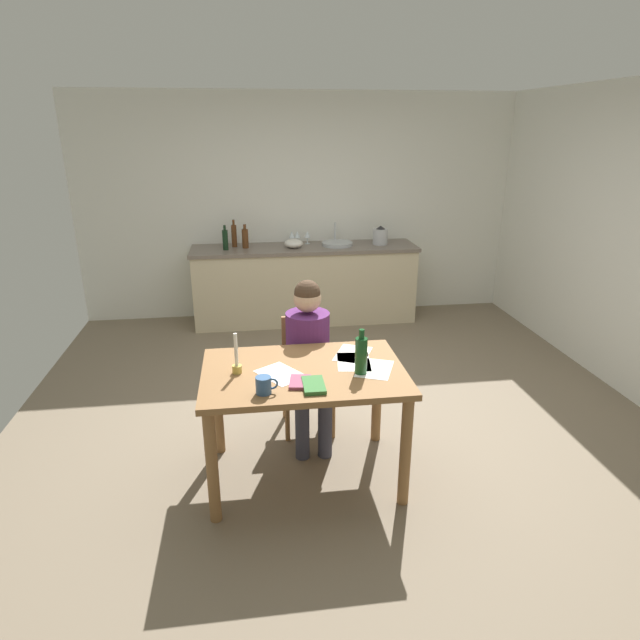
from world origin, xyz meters
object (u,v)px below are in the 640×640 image
at_px(chair_at_table, 307,368).
at_px(stovetop_kettle, 380,236).
at_px(dining_table, 304,387).
at_px(person_seated, 309,351).
at_px(coffee_mug, 264,385).
at_px(wine_glass_back_left, 292,235).
at_px(wine_glass_near_sink, 307,235).
at_px(book_magazine, 314,385).
at_px(sink_unit, 337,243).
at_px(wine_glass_by_kettle, 297,235).
at_px(bottle_oil, 225,239).
at_px(candlestick, 237,362).
at_px(book_cookery, 300,382).
at_px(bottle_wine_red, 245,238).
at_px(mixing_bowl, 294,243).
at_px(wine_bottle_on_table, 362,355).
at_px(bottle_vinegar, 234,235).

height_order(chair_at_table, stovetop_kettle, stovetop_kettle).
xyz_separation_m(dining_table, person_seated, (0.09, 0.52, 0.02)).
bearing_deg(coffee_mug, wine_glass_back_left, 82.36).
distance_m(person_seated, wine_glass_near_sink, 2.74).
bearing_deg(book_magazine, wine_glass_near_sink, 84.56).
relative_size(sink_unit, wine_glass_by_kettle, 2.34).
xyz_separation_m(wine_glass_near_sink, wine_glass_by_kettle, (-0.12, 0.00, 0.00)).
relative_size(bottle_oil, wine_glass_by_kettle, 1.81).
bearing_deg(wine_glass_by_kettle, candlestick, -102.14).
bearing_deg(wine_glass_near_sink, book_magazine, -95.99).
xyz_separation_m(book_cookery, sink_unit, (0.77, 3.26, 0.13)).
bearing_deg(chair_at_table, person_seated, -90.75).
bearing_deg(bottle_wine_red, coffee_mug, -88.69).
relative_size(dining_table, book_magazine, 5.87).
distance_m(mixing_bowl, wine_glass_near_sink, 0.27).
bearing_deg(wine_glass_near_sink, coffee_mug, -100.57).
height_order(coffee_mug, wine_glass_by_kettle, wine_glass_by_kettle).
height_order(bottle_wine_red, wine_glass_back_left, bottle_wine_red).
bearing_deg(candlestick, book_magazine, -30.11).
bearing_deg(bottle_wine_red, sink_unit, -0.42).
bearing_deg(candlestick, mixing_bowl, 78.20).
relative_size(bottle_oil, mixing_bowl, 1.30).
bearing_deg(bottle_wine_red, wine_bottle_on_table, -77.88).
xyz_separation_m(person_seated, coffee_mug, (-0.35, -0.79, 0.15)).
xyz_separation_m(stovetop_kettle, wine_glass_back_left, (-1.03, 0.15, 0.01)).
bearing_deg(stovetop_kettle, bottle_wine_red, 179.57).
distance_m(person_seated, bottle_vinegar, 2.72).
bearing_deg(book_magazine, stovetop_kettle, 70.46).
height_order(wine_bottle_on_table, mixing_bowl, wine_bottle_on_table).
relative_size(sink_unit, bottle_oil, 1.29).
bearing_deg(bottle_wine_red, book_magazine, -83.72).
relative_size(chair_at_table, wine_glass_by_kettle, 5.56).
bearing_deg(wine_bottle_on_table, bottle_vinegar, 103.93).
bearing_deg(book_cookery, wine_glass_by_kettle, 93.51).
relative_size(person_seated, candlestick, 4.57).
height_order(stovetop_kettle, wine_glass_by_kettle, stovetop_kettle).
distance_m(coffee_mug, book_magazine, 0.29).
bearing_deg(candlestick, sink_unit, 69.52).
height_order(book_cookery, sink_unit, sink_unit).
distance_m(person_seated, sink_unit, 2.65).
xyz_separation_m(person_seated, wine_glass_near_sink, (0.30, 2.70, 0.33)).
xyz_separation_m(candlestick, stovetop_kettle, (1.66, 3.05, 0.15)).
bearing_deg(coffee_mug, bottle_vinegar, 93.36).
xyz_separation_m(book_magazine, sink_unit, (0.70, 3.32, 0.13)).
bearing_deg(mixing_bowl, bottle_oil, -179.09).
height_order(bottle_vinegar, stovetop_kettle, bottle_vinegar).
bearing_deg(wine_glass_back_left, bottle_oil, -164.65).
distance_m(coffee_mug, wine_glass_back_left, 3.53).
bearing_deg(sink_unit, bottle_vinegar, 175.93).
bearing_deg(coffee_mug, stovetop_kettle, 65.85).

